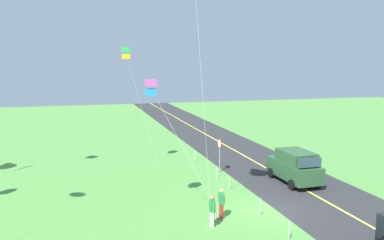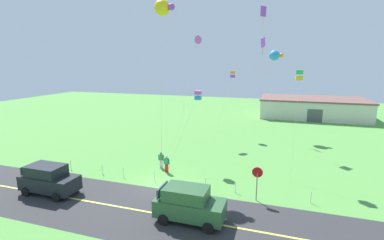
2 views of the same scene
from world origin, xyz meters
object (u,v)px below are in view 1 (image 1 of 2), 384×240
Objects in this scene: person_adult_companion at (212,210)px; stop_sign at (220,149)px; car_suv_foreground at (295,166)px; kite_yellow_high at (126,53)px; kite_red_low at (151,88)px; person_adult_near at (221,202)px.

stop_sign is at bearing -130.78° from person_adult_companion.
stop_sign reaches higher than car_suv_foreground.
kite_yellow_high reaches higher than car_suv_foreground.
stop_sign reaches higher than person_adult_companion.
person_adult_companion is 0.17× the size of kite_yellow_high.
car_suv_foreground is 0.61× the size of kite_red_low.
car_suv_foreground is at bearing -121.74° from kite_yellow_high.
kite_yellow_high reaches higher than stop_sign.
kite_yellow_high is (8.96, 0.23, 2.01)m from kite_red_low.
kite_red_low reaches higher than person_adult_companion.
kite_red_low is (2.88, 2.47, 5.93)m from person_adult_companion.
person_adult_near is 0.22× the size of kite_red_low.
car_suv_foreground is 2.75× the size of person_adult_companion.
person_adult_companion is 14.51m from kite_yellow_high.
car_suv_foreground is 5.60m from stop_sign.
person_adult_companion is (-0.90, 0.82, 0.00)m from person_adult_near.
kite_yellow_high is at bearing -95.81° from person_adult_companion.
kite_red_low is at bearing -68.02° from person_adult_companion.
person_adult_near is 7.06m from kite_red_low.
car_suv_foreground is 14.48m from kite_yellow_high.
person_adult_near is 0.17× the size of kite_yellow_high.
kite_yellow_high is (10.94, 3.52, 7.93)m from person_adult_near.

